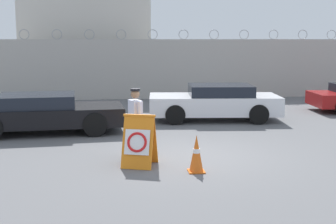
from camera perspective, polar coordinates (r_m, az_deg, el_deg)
The scene contains 8 objects.
ground_plane at distance 11.50m, azimuth 2.83°, elevation -5.34°, with size 90.00×90.00×0.00m, color #5B5B5E.
perimeter_wall at distance 22.26m, azimuth -1.87°, elevation 5.27°, with size 36.00×0.30×3.26m.
building_block at distance 26.99m, azimuth -9.70°, elevation 9.35°, with size 6.54×6.61×6.17m.
barricade_sign at distance 10.46m, azimuth -3.55°, elevation -3.51°, with size 0.88×0.91×1.17m.
security_guard at distance 11.17m, azimuth -3.97°, elevation -0.95°, with size 0.35×0.65×1.67m.
traffic_cone_near at distance 10.04m, azimuth 3.48°, elevation -5.11°, with size 0.35×0.35×0.81m.
parked_car_front_coupe at distance 14.66m, azimuth -14.93°, elevation -0.07°, with size 4.82×2.31×1.18m.
parked_car_rear_sedan at distance 16.46m, azimuth 5.76°, elevation 1.23°, with size 4.64×2.29×1.24m.
Camera 1 is at (-1.85, -10.99, 2.83)m, focal length 50.00 mm.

